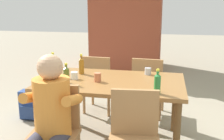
{
  "coord_description": "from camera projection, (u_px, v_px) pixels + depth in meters",
  "views": [
    {
      "loc": [
        0.59,
        -2.85,
        1.58
      ],
      "look_at": [
        0.0,
        0.0,
        0.86
      ],
      "focal_mm": 42.8,
      "sensor_mm": 36.0,
      "label": 1
    }
  ],
  "objects": [
    {
      "name": "brick_kiosk",
      "position": [
        128.0,
        8.0,
        6.51
      ],
      "size": [
        1.87,
        1.65,
        2.85
      ],
      "color": "brown",
      "rests_on": "ground_plane"
    },
    {
      "name": "bottle_blue",
      "position": [
        53.0,
        65.0,
        3.23
      ],
      "size": [
        0.06,
        0.06,
        0.28
      ],
      "color": "#2D56A3",
      "rests_on": "dining_table"
    },
    {
      "name": "cup_white",
      "position": [
        74.0,
        75.0,
        3.07
      ],
      "size": [
        0.08,
        0.08,
        0.08
      ],
      "primitive_type": "cylinder",
      "color": "white",
      "rests_on": "dining_table"
    },
    {
      "name": "cup_terracotta",
      "position": [
        98.0,
        77.0,
        2.96
      ],
      "size": [
        0.08,
        0.08,
        0.1
      ],
      "primitive_type": "cylinder",
      "color": "#BC6B47",
      "rests_on": "dining_table"
    },
    {
      "name": "backpack_by_near_side",
      "position": [
        31.0,
        105.0,
        3.77
      ],
      "size": [
        0.31,
        0.21,
        0.4
      ],
      "color": "#2D4784",
      "rests_on": "ground_plane"
    },
    {
      "name": "dining_table",
      "position": [
        112.0,
        88.0,
        3.05
      ],
      "size": [
        1.61,
        0.98,
        0.74
      ],
      "color": "olive",
      "rests_on": "ground_plane"
    },
    {
      "name": "bottle_green",
      "position": [
        157.0,
        83.0,
        2.55
      ],
      "size": [
        0.06,
        0.06,
        0.24
      ],
      "color": "#287A38",
      "rests_on": "dining_table"
    },
    {
      "name": "chair_far_left",
      "position": [
        98.0,
        81.0,
        3.91
      ],
      "size": [
        0.47,
        0.47,
        0.87
      ],
      "color": "#A37547",
      "rests_on": "ground_plane"
    },
    {
      "name": "bottle_amber",
      "position": [
        81.0,
        65.0,
        3.28
      ],
      "size": [
        0.06,
        0.06,
        0.25
      ],
      "color": "#996019",
      "rests_on": "dining_table"
    },
    {
      "name": "chair_far_right",
      "position": [
        148.0,
        84.0,
        3.77
      ],
      "size": [
        0.47,
        0.47,
        0.87
      ],
      "color": "#A37547",
      "rests_on": "ground_plane"
    },
    {
      "name": "person_in_white_shirt",
      "position": [
        49.0,
        116.0,
        2.26
      ],
      "size": [
        0.47,
        0.61,
        1.18
      ],
      "color": "orange",
      "rests_on": "ground_plane"
    },
    {
      "name": "chair_near_right",
      "position": [
        134.0,
        137.0,
        2.27
      ],
      "size": [
        0.48,
        0.48,
        0.87
      ],
      "color": "#A37547",
      "rests_on": "ground_plane"
    },
    {
      "name": "chair_near_left",
      "position": [
        54.0,
        129.0,
        2.41
      ],
      "size": [
        0.48,
        0.48,
        0.87
      ],
      "color": "#A37547",
      "rests_on": "ground_plane"
    },
    {
      "name": "ground_plane",
      "position": [
        112.0,
        140.0,
        3.21
      ],
      "size": [
        24.0,
        24.0,
        0.0
      ],
      "primitive_type": "plane",
      "color": "gray"
    },
    {
      "name": "cup_steel",
      "position": [
        148.0,
        71.0,
        3.26
      ],
      "size": [
        0.08,
        0.08,
        0.08
      ],
      "primitive_type": "cylinder",
      "color": "#B2B7BC",
      "rests_on": "dining_table"
    },
    {
      "name": "bottle_olive",
      "position": [
        66.0,
        75.0,
        2.89
      ],
      "size": [
        0.06,
        0.06,
        0.22
      ],
      "color": "#566623",
      "rests_on": "dining_table"
    }
  ]
}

